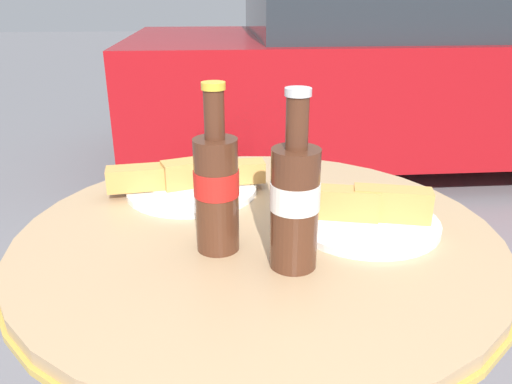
# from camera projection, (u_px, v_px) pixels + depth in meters

# --- Properties ---
(bistro_table) EXTENTS (0.79, 0.79, 0.77)m
(bistro_table) POSITION_uv_depth(u_px,v_px,m) (258.00, 301.00, 0.87)
(bistro_table) COLOR gold
(bistro_table) RESTS_ON ground_plane
(cola_bottle_left) EXTENTS (0.07, 0.07, 0.25)m
(cola_bottle_left) POSITION_uv_depth(u_px,v_px,m) (217.00, 188.00, 0.72)
(cola_bottle_left) COLOR #4C2819
(cola_bottle_left) RESTS_ON bistro_table
(cola_bottle_right) EXTENTS (0.07, 0.07, 0.25)m
(cola_bottle_right) POSITION_uv_depth(u_px,v_px,m) (295.00, 201.00, 0.68)
(cola_bottle_right) COLOR #4C2819
(cola_bottle_right) RESTS_ON bistro_table
(lunch_plate_near) EXTENTS (0.25, 0.25, 0.07)m
(lunch_plate_near) POSITION_uv_depth(u_px,v_px,m) (365.00, 214.00, 0.83)
(lunch_plate_near) COLOR white
(lunch_plate_near) RESTS_ON bistro_table
(lunch_plate_far) EXTENTS (0.30, 0.25, 0.06)m
(lunch_plate_far) POSITION_uv_depth(u_px,v_px,m) (189.00, 182.00, 0.96)
(lunch_plate_far) COLOR white
(lunch_plate_far) RESTS_ON bistro_table
(parked_car) EXTENTS (3.80, 1.72, 1.30)m
(parked_car) POSITION_uv_depth(u_px,v_px,m) (408.00, 70.00, 3.43)
(parked_car) COLOR #9E0F14
(parked_car) RESTS_ON ground_plane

